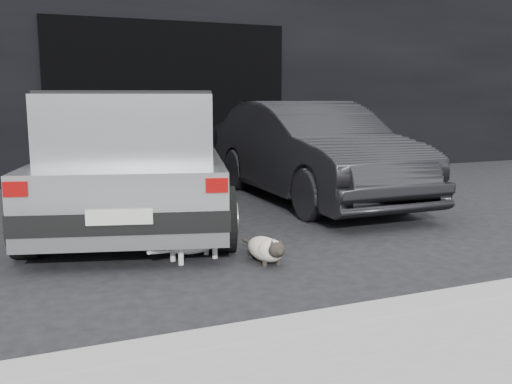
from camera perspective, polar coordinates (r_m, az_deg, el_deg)
name	(u,v)px	position (r m, az deg, el deg)	size (l,w,h in m)	color
ground	(176,239)	(5.71, -7.99, -4.67)	(80.00, 80.00, 0.00)	black
building_facade	(143,38)	(11.66, -11.20, 14.84)	(34.00, 4.00, 5.00)	black
garage_opening	(171,102)	(9.65, -8.52, 8.91)	(4.00, 0.10, 2.60)	black
curb	(434,308)	(3.88, 17.35, -10.98)	(18.00, 0.25, 0.12)	gray
silver_hatchback	(137,152)	(6.37, -11.84, 3.90)	(2.74, 4.24, 1.44)	#A3A5A7
second_car	(311,151)	(7.67, 5.49, 4.07)	(1.41, 4.03, 1.33)	black
cat_siamese	(267,249)	(4.84, 1.11, -5.75)	(0.26, 0.75, 0.26)	beige
cat_white	(198,237)	(4.95, -5.84, -4.53)	(0.82, 0.41, 0.40)	white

